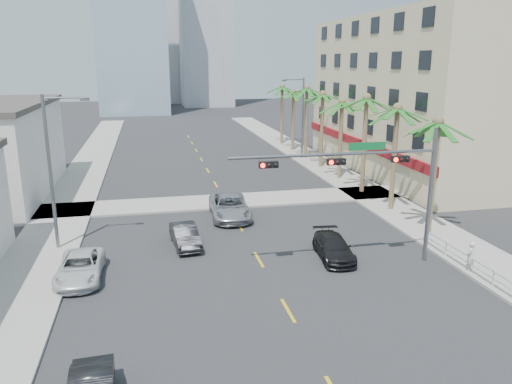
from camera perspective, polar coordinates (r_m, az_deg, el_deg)
ground at (r=19.55m, az=7.04°, el=-18.71°), size 260.00×260.00×0.00m
sidewalk_right at (r=40.90m, az=13.84°, el=-0.82°), size 4.00×120.00×0.15m
sidewalk_left at (r=37.45m, az=-21.45°, el=-2.86°), size 4.00×120.00×0.15m
sidewalk_cross at (r=39.23m, az=-3.46°, el=-1.06°), size 80.00×4.00×0.15m
building_right at (r=53.18m, az=19.48°, el=10.42°), size 15.25×28.00×15.00m
tower_far_center at (r=140.73m, az=-11.69°, el=18.63°), size 16.00×16.00×42.00m
traffic_signal_mast at (r=26.55m, az=13.62°, el=1.97°), size 11.12×0.54×7.20m
palm_tree_0 at (r=32.52m, az=20.09°, el=7.39°), size 4.80×4.80×7.80m
palm_tree_1 at (r=36.96m, az=15.87°, el=9.05°), size 4.80×4.80×8.16m
palm_tree_2 at (r=41.59m, az=12.54°, el=10.31°), size 4.80×4.80×8.52m
palm_tree_3 at (r=46.40m, az=9.81°, el=10.01°), size 4.80×4.80×7.80m
palm_tree_4 at (r=51.23m, az=7.65°, el=10.91°), size 4.80×4.80×8.16m
palm_tree_5 at (r=56.12m, az=5.84°, el=11.64°), size 4.80×4.80×8.52m
palm_tree_6 at (r=61.13m, az=4.31°, el=11.27°), size 4.80×4.80×7.80m
palm_tree_7 at (r=66.10m, az=3.02°, el=11.85°), size 4.80×4.80×8.16m
streetlight_left at (r=30.36m, az=-22.15°, el=2.85°), size 2.55×0.25×9.00m
streetlight_right at (r=56.15m, az=5.18°, el=8.87°), size 2.55×0.25×9.00m
guardrail at (r=28.46m, az=23.09°, el=-7.22°), size 0.08×8.08×1.00m
car_parked_far at (r=26.98m, az=-19.47°, el=-8.13°), size 2.19×4.66×1.29m
car_lane_left at (r=30.16m, az=-8.12°, el=-4.95°), size 1.77×4.09×1.31m
car_lane_center at (r=35.22m, az=-3.03°, el=-1.70°), size 2.87×5.78×1.57m
car_lane_right at (r=28.45m, az=8.85°, el=-6.28°), size 2.16×4.45×1.25m
pedestrian at (r=28.28m, az=23.28°, el=-6.79°), size 0.68×0.68×1.59m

